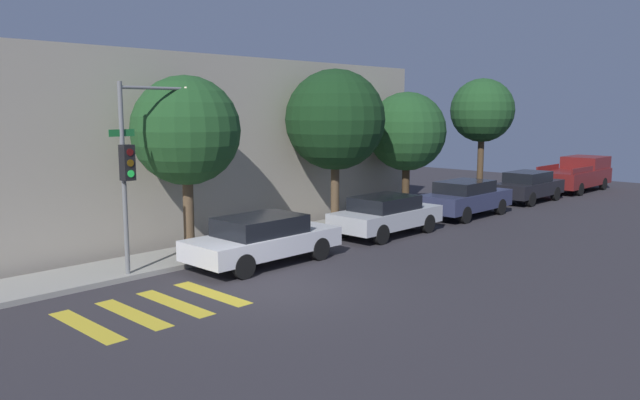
{
  "coord_description": "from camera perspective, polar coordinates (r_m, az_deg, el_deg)",
  "views": [
    {
      "loc": [
        -9.93,
        -11.09,
        4.38
      ],
      "look_at": [
        3.82,
        2.1,
        1.6
      ],
      "focal_mm": 35.0,
      "sensor_mm": 36.0,
      "label": 1
    }
  ],
  "objects": [
    {
      "name": "tree_far_end",
      "position": [
        26.12,
        7.93,
        6.2
      ],
      "size": [
        3.25,
        3.25,
        5.09
      ],
      "color": "#42301E",
      "rests_on": "ground"
    },
    {
      "name": "tree_behind_truck",
      "position": [
        31.26,
        14.62,
        7.89
      ],
      "size": [
        3.05,
        3.05,
        5.85
      ],
      "color": "#4C3823",
      "rests_on": "ground"
    },
    {
      "name": "tree_near_corner",
      "position": [
        18.5,
        -12.15,
        6.17
      ],
      "size": [
        3.17,
        3.17,
        5.36
      ],
      "color": "brown",
      "rests_on": "ground"
    },
    {
      "name": "tree_midblock",
      "position": [
        22.71,
        1.4,
        7.32
      ],
      "size": [
        3.64,
        3.64,
        5.83
      ],
      "color": "brown",
      "rests_on": "ground"
    },
    {
      "name": "building_row",
      "position": [
        22.17,
        -19.56,
        4.45
      ],
      "size": [
        26.0,
        6.0,
        6.15
      ],
      "primitive_type": "cube",
      "color": "#A89E8E",
      "rests_on": "ground"
    },
    {
      "name": "traffic_light_pole",
      "position": [
        16.75,
        -16.05,
        4.57
      ],
      "size": [
        2.48,
        0.56,
        5.08
      ],
      "color": "slate",
      "rests_on": "ground"
    },
    {
      "name": "sidewalk",
      "position": [
        18.77,
        -12.97,
        -5.19
      ],
      "size": [
        26.0,
        2.09,
        0.14
      ],
      "primitive_type": "cube",
      "color": "gray",
      "rests_on": "ground"
    },
    {
      "name": "sedan_near_corner",
      "position": [
        17.81,
        -5.26,
        -3.52
      ],
      "size": [
        4.6,
        1.89,
        1.4
      ],
      "color": "silver",
      "rests_on": "ground"
    },
    {
      "name": "pickup_truck",
      "position": [
        36.53,
        22.44,
        2.22
      ],
      "size": [
        5.29,
        2.11,
        1.8
      ],
      "color": "maroon",
      "rests_on": "ground"
    },
    {
      "name": "ground_plane",
      "position": [
        15.52,
        -4.22,
        -8.12
      ],
      "size": [
        60.0,
        60.0,
        0.0
      ],
      "primitive_type": "plane",
      "color": "#2D2B30"
    },
    {
      "name": "sedan_tail_of_row",
      "position": [
        31.22,
        18.5,
        1.23
      ],
      "size": [
        4.28,
        1.74,
        1.45
      ],
      "color": "black",
      "rests_on": "ground"
    },
    {
      "name": "sedan_far_end",
      "position": [
        26.23,
        13.16,
        0.21
      ],
      "size": [
        4.54,
        1.84,
        1.48
      ],
      "color": "#2D3351",
      "rests_on": "ground"
    },
    {
      "name": "sedan_middle",
      "position": [
        21.89,
        6.05,
        -1.31
      ],
      "size": [
        4.33,
        1.85,
        1.39
      ],
      "color": "#B7BABF",
      "rests_on": "ground"
    },
    {
      "name": "crosswalk",
      "position": [
        14.51,
        -14.96,
        -9.56
      ],
      "size": [
        3.59,
        2.6,
        0.0
      ],
      "color": "gold",
      "rests_on": "ground"
    }
  ]
}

